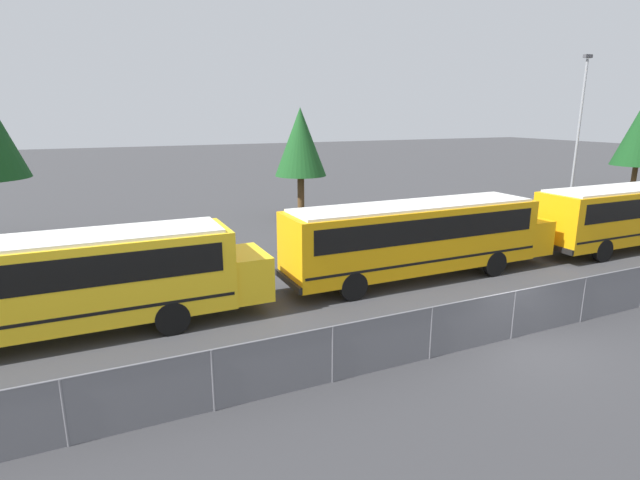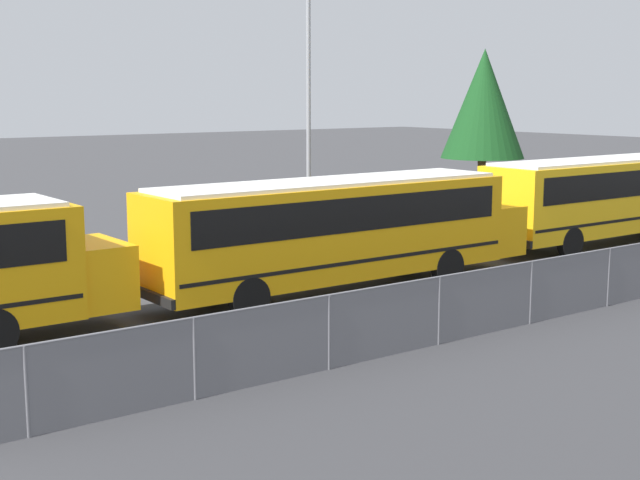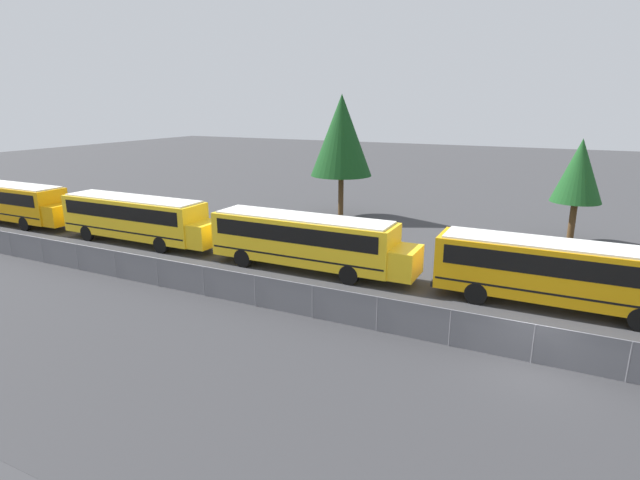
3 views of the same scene
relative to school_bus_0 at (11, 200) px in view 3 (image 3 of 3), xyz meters
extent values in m
plane|color=#38383A|center=(38.92, -5.72, -1.90)|extent=(200.00, 200.00, 0.00)
cube|color=#333335|center=(38.92, -11.72, -1.90)|extent=(137.28, 12.00, 0.01)
cube|color=#9EA0A5|center=(38.92, -5.72, -1.13)|extent=(103.28, 0.03, 1.53)
cube|color=slate|center=(38.92, -5.73, -1.13)|extent=(103.28, 0.01, 1.53)
cylinder|color=slate|center=(38.92, -5.72, -0.37)|extent=(103.28, 0.05, 0.05)
cylinder|color=slate|center=(8.55, -5.72, -1.13)|extent=(0.07, 0.07, 1.53)
cylinder|color=slate|center=(11.58, -5.72, -1.13)|extent=(0.07, 0.07, 1.53)
cylinder|color=slate|center=(14.62, -5.72, -1.13)|extent=(0.07, 0.07, 1.53)
cylinder|color=slate|center=(17.66, -5.72, -1.13)|extent=(0.07, 0.07, 1.53)
cylinder|color=slate|center=(20.70, -5.72, -1.13)|extent=(0.07, 0.07, 1.53)
cylinder|color=slate|center=(23.73, -5.72, -1.13)|extent=(0.07, 0.07, 1.53)
cylinder|color=slate|center=(26.77, -5.72, -1.13)|extent=(0.07, 0.07, 1.53)
cylinder|color=slate|center=(29.81, -5.72, -1.13)|extent=(0.07, 0.07, 1.53)
cylinder|color=slate|center=(32.85, -5.72, -1.13)|extent=(0.07, 0.07, 1.53)
cylinder|color=slate|center=(35.88, -5.72, -1.13)|extent=(0.07, 0.07, 1.53)
cylinder|color=slate|center=(38.92, -5.72, -1.13)|extent=(0.07, 0.07, 1.53)
cylinder|color=slate|center=(41.96, -5.72, -1.13)|extent=(0.07, 0.07, 1.53)
cube|color=orange|center=(-0.27, 0.00, -0.10)|extent=(10.90, 2.50, 2.53)
cube|color=black|center=(-0.27, 0.00, 0.46)|extent=(10.03, 2.54, 0.91)
cube|color=black|center=(-0.27, 0.00, -0.81)|extent=(10.69, 2.53, 0.10)
cube|color=orange|center=(5.84, 0.00, -0.60)|extent=(1.31, 2.30, 1.52)
cube|color=silver|center=(-0.27, 0.00, 1.22)|extent=(10.36, 2.25, 0.10)
cylinder|color=black|center=(3.11, 1.13, -1.36)|extent=(1.07, 0.28, 1.07)
cylinder|color=black|center=(3.11, -1.13, -1.36)|extent=(1.07, 0.28, 1.07)
cube|color=yellow|center=(13.12, 0.09, -0.10)|extent=(10.90, 2.50, 2.53)
cube|color=black|center=(13.12, 0.09, 0.46)|extent=(10.03, 2.54, 0.91)
cube|color=black|center=(13.12, 0.09, -0.81)|extent=(10.69, 2.53, 0.10)
cube|color=yellow|center=(19.23, 0.09, -0.60)|extent=(1.31, 2.30, 1.52)
cube|color=black|center=(7.62, 0.09, -1.21)|extent=(0.12, 2.50, 0.24)
cube|color=silver|center=(13.12, 0.09, 1.22)|extent=(10.36, 2.25, 0.10)
cylinder|color=black|center=(16.50, 1.22, -1.36)|extent=(1.07, 0.28, 1.07)
cylinder|color=black|center=(16.50, -1.04, -1.36)|extent=(1.07, 0.28, 1.07)
cylinder|color=black|center=(9.74, 1.22, -1.36)|extent=(1.07, 0.28, 1.07)
cylinder|color=black|center=(9.74, -1.04, -1.36)|extent=(1.07, 0.28, 1.07)
cube|color=yellow|center=(26.22, 0.06, -0.10)|extent=(10.90, 2.50, 2.53)
cube|color=black|center=(26.22, 0.06, 0.46)|extent=(10.03, 2.54, 0.91)
cube|color=black|center=(26.22, 0.06, -0.81)|extent=(10.69, 2.53, 0.10)
cube|color=yellow|center=(32.32, 0.06, -0.60)|extent=(1.31, 2.30, 1.52)
cube|color=black|center=(20.72, 0.06, -1.21)|extent=(0.12, 2.50, 0.24)
cube|color=silver|center=(26.22, 0.06, 1.22)|extent=(10.36, 2.25, 0.10)
cylinder|color=black|center=(29.60, 1.19, -1.36)|extent=(1.07, 0.28, 1.07)
cylinder|color=black|center=(29.60, -1.07, -1.36)|extent=(1.07, 0.28, 1.07)
cylinder|color=black|center=(22.84, 1.19, -1.36)|extent=(1.07, 0.28, 1.07)
cylinder|color=black|center=(22.84, -1.07, -1.36)|extent=(1.07, 0.28, 1.07)
cube|color=orange|center=(39.47, 0.29, -0.10)|extent=(10.90, 2.50, 2.53)
cube|color=black|center=(39.47, 0.29, 0.46)|extent=(10.03, 2.54, 0.91)
cube|color=black|center=(39.47, 0.29, -0.81)|extent=(10.69, 2.53, 0.10)
cube|color=black|center=(33.97, 0.29, -1.21)|extent=(0.12, 2.50, 0.24)
cube|color=silver|center=(39.47, 0.29, 1.22)|extent=(10.36, 2.25, 0.10)
cylinder|color=black|center=(42.85, 1.43, -1.36)|extent=(1.07, 0.28, 1.07)
cylinder|color=black|center=(36.09, 1.43, -1.36)|extent=(1.07, 0.28, 1.07)
cylinder|color=black|center=(36.09, -0.84, -1.36)|extent=(1.07, 0.28, 1.07)
cylinder|color=#51381E|center=(40.09, 13.77, -0.51)|extent=(0.44, 0.44, 2.78)
cone|color=#194C1E|center=(40.09, 13.77, 3.02)|extent=(3.30, 3.30, 4.29)
cylinder|color=#51381E|center=(22.49, 13.92, -0.15)|extent=(0.44, 0.44, 3.49)
cone|color=#144219|center=(22.49, 13.92, 4.88)|extent=(5.05, 5.05, 6.57)
camera|label=1|loc=(27.76, -16.02, 4.79)|focal=28.00mm
camera|label=2|loc=(37.63, -19.53, 3.59)|focal=50.00mm
camera|label=3|loc=(39.21, -24.13, 7.41)|focal=28.00mm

